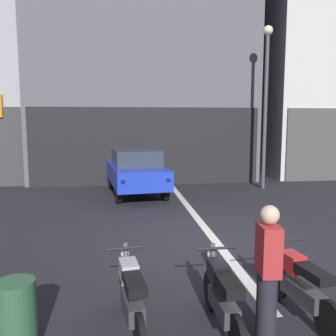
{
  "coord_description": "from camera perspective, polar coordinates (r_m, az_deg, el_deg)",
  "views": [
    {
      "loc": [
        -2.02,
        -7.3,
        2.6
      ],
      "look_at": [
        -0.81,
        2.0,
        1.4
      ],
      "focal_mm": 38.38,
      "sensor_mm": 36.0,
      "label": 1
    }
  ],
  "objects": [
    {
      "name": "ground_plane",
      "position": [
        8.01,
        7.78,
        -11.73
      ],
      "size": [
        120.0,
        120.0,
        0.0
      ],
      "primitive_type": "plane",
      "color": "#232328"
    },
    {
      "name": "lane_centre_line",
      "position": [
        13.7,
        1.2,
        -3.62
      ],
      "size": [
        0.2,
        18.0,
        0.01
      ],
      "primitive_type": "cube",
      "color": "silver",
      "rests_on": "ground"
    },
    {
      "name": "building_far_right",
      "position": [
        23.11,
        24.22,
        17.2
      ],
      "size": [
        9.45,
        9.46,
        13.66
      ],
      "color": "silver",
      "rests_on": "ground"
    },
    {
      "name": "car_blue_crossing_near",
      "position": [
        12.94,
        -5.15,
        -0.34
      ],
      "size": [
        2.23,
        4.28,
        1.64
      ],
      "color": "black",
      "rests_on": "ground"
    },
    {
      "name": "street_lamp",
      "position": [
        14.53,
        15.3,
        11.84
      ],
      "size": [
        0.36,
        0.36,
        6.19
      ],
      "color": "#47474C",
      "rests_on": "ground"
    },
    {
      "name": "motorcycle_silver_row_leftmost",
      "position": [
        4.77,
        -5.83,
        -19.46
      ],
      "size": [
        0.55,
        1.67,
        0.98
      ],
      "color": "black",
      "rests_on": "ground"
    },
    {
      "name": "motorcycle_black_row_left_mid",
      "position": [
        4.78,
        8.58,
        -19.45
      ],
      "size": [
        0.55,
        1.67,
        0.98
      ],
      "color": "black",
      "rests_on": "ground"
    },
    {
      "name": "motorcycle_red_row_centre",
      "position": [
        5.31,
        20.22,
        -16.99
      ],
      "size": [
        0.55,
        1.66,
        0.98
      ],
      "color": "black",
      "rests_on": "ground"
    },
    {
      "name": "person_by_motorcycles",
      "position": [
        4.48,
        15.54,
        -15.93
      ],
      "size": [
        0.25,
        0.38,
        1.67
      ],
      "color": "#23232D",
      "rests_on": "ground"
    },
    {
      "name": "trash_bin",
      "position": [
        4.68,
        -22.91,
        -21.02
      ],
      "size": [
        0.44,
        0.44,
        0.85
      ],
      "primitive_type": "cylinder",
      "color": "#2D5938",
      "rests_on": "ground"
    }
  ]
}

